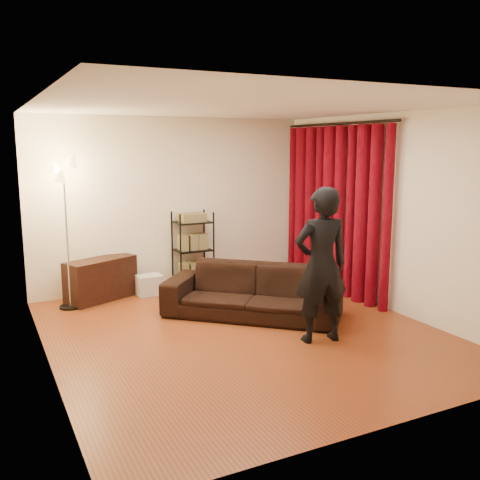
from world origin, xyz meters
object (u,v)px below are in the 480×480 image
wire_shelf (193,250)px  floor_lamp (67,235)px  sofa (253,291)px  person (321,265)px  media_cabinet (101,279)px  storage_boxes (150,285)px

wire_shelf → floor_lamp: floor_lamp is taller
sofa → person: (0.27, -1.16, 0.57)m
sofa → floor_lamp: floor_lamp is taller
wire_shelf → floor_lamp: size_ratio=0.59×
person → floor_lamp: (-2.40, 2.63, 0.14)m
person → media_cabinet: (-1.92, 2.84, -0.60)m
sofa → wire_shelf: (-0.17, 1.74, 0.27)m
sofa → person: size_ratio=1.28×
person → storage_boxes: bearing=-57.8°
storage_boxes → media_cabinet: bearing=174.3°
sofa → storage_boxes: (-0.93, 1.61, -0.18)m
person → wire_shelf: 2.94m
sofa → media_cabinet: bearing=176.4°
wire_shelf → floor_lamp: 2.03m
floor_lamp → storage_boxes: bearing=6.9°
sofa → storage_boxes: 1.87m
person → media_cabinet: bearing=-47.2°
media_cabinet → storage_boxes: size_ratio=2.79×
storage_boxes → floor_lamp: bearing=-173.1°
media_cabinet → storage_boxes: (0.72, -0.07, -0.15)m
media_cabinet → wire_shelf: (1.48, 0.05, 0.30)m
media_cabinet → wire_shelf: wire_shelf is taller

